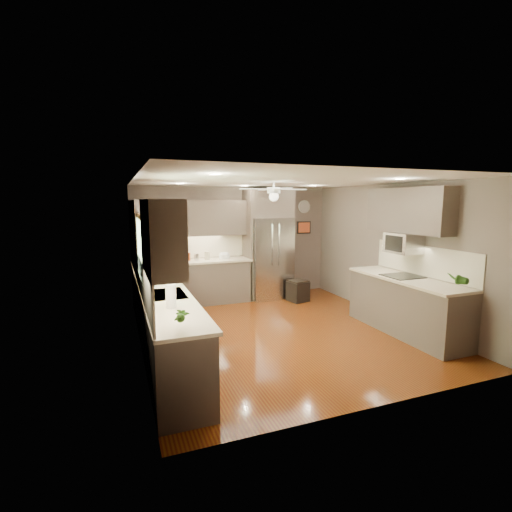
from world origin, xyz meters
TOP-DOWN VIEW (x-y plane):
  - floor at (0.00, 0.00)m, footprint 5.00×5.00m
  - ceiling at (0.00, 0.00)m, footprint 5.00×5.00m
  - wall_back at (0.00, 2.50)m, footprint 4.50×0.00m
  - wall_front at (0.00, -2.50)m, footprint 4.50×0.00m
  - wall_left at (-2.25, 0.00)m, footprint 0.00×5.00m
  - wall_right at (2.25, 0.00)m, footprint 0.00×5.00m
  - canister_a at (-1.12, 2.24)m, footprint 0.14×0.14m
  - canister_b at (-0.95, 2.18)m, footprint 0.12×0.12m
  - canister_c at (-0.72, 2.20)m, footprint 0.14×0.14m
  - soap_bottle at (-2.07, -0.16)m, footprint 0.10×0.10m
  - potted_plant_left at (-1.95, -1.97)m, footprint 0.17×0.14m
  - potted_plant_right at (1.92, -1.73)m, footprint 0.20×0.17m
  - bowl at (-0.33, 2.18)m, footprint 0.28×0.28m
  - left_run at (-1.95, 0.15)m, footprint 0.65×4.70m
  - back_run at (-0.72, 2.20)m, footprint 1.85×0.65m
  - uppers at (-0.74, 0.71)m, footprint 4.50×4.70m
  - window at (-2.22, -0.50)m, footprint 0.05×1.12m
  - sink at (-1.93, -0.50)m, footprint 0.50×0.70m
  - refrigerator at (0.70, 2.16)m, footprint 1.06×0.75m
  - right_run at (1.93, -0.80)m, footprint 0.70×2.20m
  - microwave at (2.03, -0.55)m, footprint 0.43×0.55m
  - ceiling_fan at (-0.00, 0.30)m, footprint 1.18×1.18m
  - recessed_lights at (-0.04, 0.40)m, footprint 2.84×3.14m
  - wall_clock at (1.75, 2.48)m, footprint 0.30×0.03m
  - framed_print at (1.75, 2.48)m, footprint 0.36×0.03m
  - stool at (1.15, 1.58)m, footprint 0.46×0.46m
  - paper_towel at (-1.95, -1.19)m, footprint 0.12×0.12m

SIDE VIEW (x-z plane):
  - floor at x=0.00m, z-range 0.00..0.00m
  - stool at x=1.15m, z-range 0.01..0.47m
  - left_run at x=-1.95m, z-range -0.24..1.21m
  - back_run at x=-0.72m, z-range -0.24..1.21m
  - right_run at x=1.93m, z-range -0.24..1.21m
  - sink at x=-1.93m, z-range 0.75..1.07m
  - bowl at x=-0.33m, z-range 0.94..1.00m
  - canister_b at x=-0.95m, z-range 0.93..1.09m
  - canister_a at x=-1.12m, z-range 0.93..1.11m
  - canister_c at x=-0.72m, z-range 0.94..1.12m
  - soap_bottle at x=-2.07m, z-range 0.94..1.13m
  - potted_plant_left at x=-1.95m, z-range 0.94..1.21m
  - paper_towel at x=-1.95m, z-range 0.93..1.23m
  - potted_plant_right at x=1.92m, z-range 0.94..1.26m
  - refrigerator at x=0.70m, z-range -0.04..2.41m
  - wall_back at x=0.00m, z-range -1.00..3.50m
  - wall_front at x=0.00m, z-range -1.00..3.50m
  - wall_left at x=-2.25m, z-range -1.25..3.75m
  - wall_right at x=2.25m, z-range -1.25..3.75m
  - microwave at x=2.03m, z-range 1.31..1.65m
  - framed_print at x=1.75m, z-range 1.40..1.70m
  - window at x=-2.22m, z-range 1.09..2.01m
  - uppers at x=-0.74m, z-range 1.39..2.35m
  - wall_clock at x=1.75m, z-range 1.90..2.20m
  - ceiling_fan at x=0.00m, z-range 2.17..2.49m
  - recessed_lights at x=-0.04m, z-range 2.49..2.50m
  - ceiling at x=0.00m, z-range 2.50..2.50m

